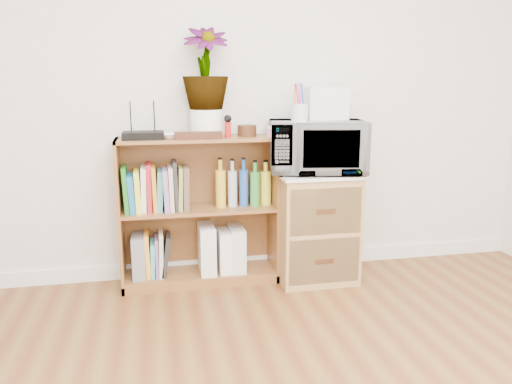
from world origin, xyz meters
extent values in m
cube|color=white|center=(0.00, 2.24, 0.05)|extent=(4.00, 0.02, 0.10)
cube|color=brown|center=(-0.35, 2.10, 0.47)|extent=(1.00, 0.30, 0.95)
cube|color=#9E7542|center=(0.40, 2.02, 0.35)|extent=(0.50, 0.45, 0.70)
imported|color=white|center=(0.40, 2.02, 0.88)|extent=(0.66, 0.50, 0.33)
cylinder|color=silver|center=(0.26, 1.94, 1.10)|extent=(0.10, 0.10, 0.11)
cube|color=silver|center=(0.47, 2.10, 1.15)|extent=(0.26, 0.22, 0.21)
cube|color=black|center=(-0.68, 2.08, 0.97)|extent=(0.25, 0.17, 0.04)
imported|color=white|center=(-0.51, 2.07, 0.97)|extent=(0.13, 0.13, 0.03)
cylinder|color=white|center=(-0.29, 2.12, 1.04)|extent=(0.20, 0.20, 0.17)
imported|color=#2B6829|center=(-0.29, 2.12, 1.37)|extent=(0.28, 0.28, 0.50)
cube|color=#34180E|center=(-0.35, 2.00, 0.97)|extent=(0.29, 0.07, 0.05)
cylinder|color=#AD1915|center=(-0.16, 2.06, 1.00)|extent=(0.04, 0.04, 0.09)
cylinder|color=#37220F|center=(-0.03, 2.11, 0.99)|extent=(0.12, 0.12, 0.07)
cube|color=#CF7399|center=(0.12, 2.01, 0.98)|extent=(0.12, 0.04, 0.06)
cube|color=gray|center=(-0.74, 2.10, 0.21)|extent=(0.08, 0.22, 0.27)
cube|color=white|center=(-0.31, 2.09, 0.23)|extent=(0.10, 0.25, 0.31)
cube|color=white|center=(-0.19, 2.09, 0.21)|extent=(0.09, 0.22, 0.27)
cube|color=silver|center=(-0.11, 2.09, 0.21)|extent=(0.09, 0.23, 0.29)
cube|color=#207B23|center=(-0.80, 2.10, 0.64)|extent=(0.04, 0.20, 0.28)
cube|color=#1C6AA9|center=(-0.76, 2.10, 0.62)|extent=(0.05, 0.20, 0.23)
cube|color=yellow|center=(-0.73, 2.10, 0.63)|extent=(0.04, 0.20, 0.26)
cube|color=white|center=(-0.69, 2.10, 0.64)|extent=(0.04, 0.20, 0.28)
cube|color=red|center=(-0.66, 2.10, 0.65)|extent=(0.03, 0.20, 0.29)
cube|color=orange|center=(-0.62, 2.10, 0.64)|extent=(0.03, 0.20, 0.28)
cube|color=teal|center=(-0.59, 2.10, 0.63)|extent=(0.05, 0.20, 0.25)
cube|color=#8D6EA5|center=(-0.56, 2.10, 0.63)|extent=(0.04, 0.20, 0.26)
cube|color=beige|center=(-0.52, 2.10, 0.64)|extent=(0.03, 0.20, 0.28)
cube|color=#272727|center=(-0.49, 2.10, 0.65)|extent=(0.03, 0.20, 0.31)
cube|color=olive|center=(-0.47, 2.10, 0.63)|extent=(0.03, 0.20, 0.27)
cube|color=brown|center=(-0.43, 2.10, 0.64)|extent=(0.04, 0.20, 0.27)
cylinder|color=gold|center=(-0.21, 2.10, 0.65)|extent=(0.07, 0.07, 0.31)
cylinder|color=#B3BACB|center=(-0.13, 2.10, 0.65)|extent=(0.06, 0.06, 0.30)
cylinder|color=#2251A1|center=(-0.06, 2.10, 0.65)|extent=(0.06, 0.06, 0.30)
cylinder|color=green|center=(0.01, 2.10, 0.64)|extent=(0.06, 0.06, 0.29)
cylinder|color=yellow|center=(0.09, 2.10, 0.64)|extent=(0.07, 0.07, 0.28)
cube|color=gold|center=(-0.69, 2.10, 0.21)|extent=(0.04, 0.19, 0.28)
cube|color=#46A9A1|center=(-0.66, 2.10, 0.18)|extent=(0.03, 0.19, 0.22)
cube|color=slate|center=(-0.63, 2.10, 0.20)|extent=(0.02, 0.19, 0.25)
cube|color=beige|center=(-0.60, 2.10, 0.21)|extent=(0.03, 0.19, 0.29)
cube|color=black|center=(-0.57, 2.10, 0.20)|extent=(0.06, 0.19, 0.27)
camera|label=1|loc=(-0.62, -1.01, 1.28)|focal=35.00mm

